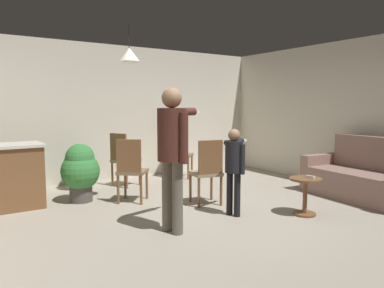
# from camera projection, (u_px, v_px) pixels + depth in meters

# --- Properties ---
(ground) EXTENTS (7.68, 7.68, 0.00)m
(ground) POSITION_uv_depth(u_px,v_px,m) (218.00, 217.00, 4.99)
(ground) COLOR #9E9384
(wall_back) EXTENTS (6.40, 0.10, 2.70)m
(wall_back) POSITION_uv_depth(u_px,v_px,m) (122.00, 113.00, 7.49)
(wall_back) COLOR silver
(wall_back) RESTS_ON ground
(wall_right) EXTENTS (0.10, 6.40, 2.70)m
(wall_right) POSITION_uv_depth(u_px,v_px,m) (358.00, 114.00, 6.61)
(wall_right) COLOR silver
(wall_right) RESTS_ON ground
(couch_floral) EXTENTS (1.01, 1.87, 1.00)m
(couch_floral) POSITION_uv_depth(u_px,v_px,m) (362.00, 178.00, 5.94)
(couch_floral) COLOR #8C6B60
(couch_floral) RESTS_ON ground
(side_table_by_couch) EXTENTS (0.44, 0.44, 0.52)m
(side_table_by_couch) POSITION_uv_depth(u_px,v_px,m) (305.00, 192.00, 5.03)
(side_table_by_couch) COLOR brown
(side_table_by_couch) RESTS_ON ground
(person_adult) EXTENTS (0.79, 0.61, 1.71)m
(person_adult) POSITION_uv_depth(u_px,v_px,m) (173.00, 144.00, 4.28)
(person_adult) COLOR #60564C
(person_adult) RESTS_ON ground
(person_child) EXTENTS (0.57, 0.45, 1.20)m
(person_child) POSITION_uv_depth(u_px,v_px,m) (234.00, 162.00, 4.97)
(person_child) COLOR black
(person_child) RESTS_ON ground
(dining_chair_by_counter) EXTENTS (0.55, 0.55, 1.00)m
(dining_chair_by_counter) POSITION_uv_depth(u_px,v_px,m) (123.00, 157.00, 6.79)
(dining_chair_by_counter) COLOR brown
(dining_chair_by_counter) RESTS_ON ground
(dining_chair_near_wall) EXTENTS (0.59, 0.59, 1.00)m
(dining_chair_near_wall) POSITION_uv_depth(u_px,v_px,m) (131.00, 168.00, 5.66)
(dining_chair_near_wall) COLOR brown
(dining_chair_near_wall) RESTS_ON ground
(dining_chair_centre_back) EXTENTS (0.50, 0.50, 1.00)m
(dining_chair_centre_back) POSITION_uv_depth(u_px,v_px,m) (207.00, 170.00, 5.51)
(dining_chair_centre_back) COLOR brown
(dining_chair_centre_back) RESTS_ON ground
(dining_chair_spare) EXTENTS (0.59, 0.59, 1.00)m
(dining_chair_spare) POSITION_uv_depth(u_px,v_px,m) (178.00, 151.00, 7.66)
(dining_chair_spare) COLOR brown
(dining_chair_spare) RESTS_ON ground
(potted_plant_corner) EXTENTS (0.53, 0.53, 0.81)m
(potted_plant_corner) POSITION_uv_depth(u_px,v_px,m) (78.00, 165.00, 6.60)
(potted_plant_corner) COLOR #B7B2AD
(potted_plant_corner) RESTS_ON ground
(potted_plant_by_wall) EXTENTS (0.60, 0.60, 0.92)m
(potted_plant_by_wall) POSITION_uv_depth(u_px,v_px,m) (80.00, 170.00, 5.72)
(potted_plant_by_wall) COLOR #4C4742
(potted_plant_by_wall) RESTS_ON ground
(spare_remote_on_table) EXTENTS (0.05, 0.13, 0.04)m
(spare_remote_on_table) POSITION_uv_depth(u_px,v_px,m) (310.00, 177.00, 4.99)
(spare_remote_on_table) COLOR white
(spare_remote_on_table) RESTS_ON side_table_by_couch
(ceiling_light_pendant) EXTENTS (0.32, 0.32, 0.55)m
(ceiling_light_pendant) POSITION_uv_depth(u_px,v_px,m) (129.00, 55.00, 5.36)
(ceiling_light_pendant) COLOR silver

